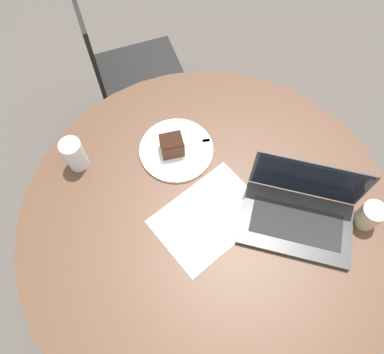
# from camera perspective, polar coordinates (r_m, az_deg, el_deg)

# --- Properties ---
(ground_plane) EXTENTS (12.00, 12.00, 0.00)m
(ground_plane) POSITION_cam_1_polar(r_m,az_deg,el_deg) (1.96, 1.67, -14.07)
(ground_plane) COLOR #4C4742
(dining_table) EXTENTS (1.24, 1.24, 0.77)m
(dining_table) POSITION_cam_1_polar(r_m,az_deg,el_deg) (1.36, 2.36, -8.31)
(dining_table) COLOR #4C3323
(dining_table) RESTS_ON ground_plane
(chair) EXTENTS (0.59, 0.59, 0.95)m
(chair) POSITION_cam_1_polar(r_m,az_deg,el_deg) (1.94, -10.06, 15.07)
(chair) COLOR black
(chair) RESTS_ON ground_plane
(paper_document) EXTENTS (0.41, 0.38, 0.00)m
(paper_document) POSITION_cam_1_polar(r_m,az_deg,el_deg) (1.22, 2.62, -6.07)
(paper_document) COLOR white
(paper_document) RESTS_ON dining_table
(plate) EXTENTS (0.26, 0.26, 0.01)m
(plate) POSITION_cam_1_polar(r_m,az_deg,el_deg) (1.32, -2.40, 4.16)
(plate) COLOR white
(plate) RESTS_ON dining_table
(cake_slice) EXTENTS (0.10, 0.10, 0.07)m
(cake_slice) POSITION_cam_1_polar(r_m,az_deg,el_deg) (1.29, -3.08, 4.87)
(cake_slice) COLOR #472619
(cake_slice) RESTS_ON plate
(fork) EXTENTS (0.10, 0.16, 0.00)m
(fork) POSITION_cam_1_polar(r_m,az_deg,el_deg) (1.33, -0.09, 5.24)
(fork) COLOR silver
(fork) RESTS_ON plate
(coffee_glass) EXTENTS (0.07, 0.07, 0.09)m
(coffee_glass) POSITION_cam_1_polar(r_m,az_deg,el_deg) (1.30, 25.44, -5.31)
(coffee_glass) COLOR #C6AD89
(coffee_glass) RESTS_ON dining_table
(water_glass) EXTENTS (0.07, 0.07, 0.12)m
(water_glass) POSITION_cam_1_polar(r_m,az_deg,el_deg) (1.31, -17.48, 3.31)
(water_glass) COLOR silver
(water_glass) RESTS_ON dining_table
(laptop) EXTENTS (0.26, 0.37, 0.21)m
(laptop) POSITION_cam_1_polar(r_m,az_deg,el_deg) (1.23, 16.00, -5.28)
(laptop) COLOR #2D2D2D
(laptop) RESTS_ON dining_table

